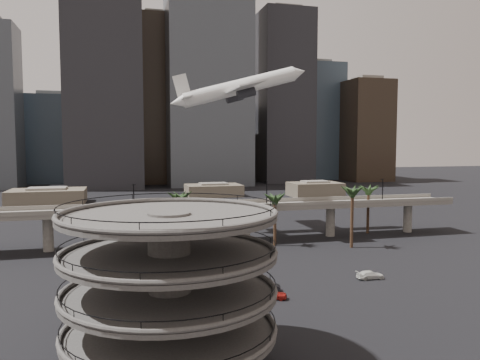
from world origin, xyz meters
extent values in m
plane|color=black|center=(0.00, 0.00, 0.00)|extent=(700.00, 700.00, 0.00)
cylinder|color=#454240|center=(-13.00, -4.00, 8.00)|extent=(4.40, 4.40, 16.50)
cylinder|color=#454240|center=(-13.00, -4.00, 3.77)|extent=(22.00, 22.00, 0.45)
torus|color=#454240|center=(-13.00, -4.00, 4.25)|extent=(22.20, 22.20, 0.50)
torus|color=black|center=(-13.00, -4.00, 5.05)|extent=(21.80, 21.80, 0.10)
cylinder|color=#454240|center=(-13.00, -4.00, 7.78)|extent=(22.00, 22.00, 0.45)
torus|color=#454240|center=(-13.00, -4.00, 8.25)|extent=(22.20, 22.20, 0.50)
torus|color=black|center=(-13.00, -4.00, 9.05)|extent=(21.80, 21.80, 0.10)
cylinder|color=#454240|center=(-13.00, -4.00, 11.78)|extent=(22.00, 22.00, 0.45)
torus|color=#454240|center=(-13.00, -4.00, 12.25)|extent=(22.20, 22.20, 0.50)
torus|color=black|center=(-13.00, -4.00, 13.05)|extent=(21.80, 21.80, 0.10)
cylinder|color=#454240|center=(-13.00, -4.00, 15.78)|extent=(22.00, 22.00, 0.45)
torus|color=#454240|center=(-13.00, -4.00, 16.25)|extent=(22.20, 22.20, 0.50)
torus|color=black|center=(-13.00, -4.00, 17.05)|extent=(21.80, 21.80, 0.10)
cube|color=#68635C|center=(0.00, 55.00, 8.00)|extent=(130.00, 9.00, 0.90)
cube|color=#68635C|center=(0.00, 50.50, 8.90)|extent=(130.00, 0.30, 1.00)
cube|color=#68635C|center=(0.00, 59.50, 8.90)|extent=(130.00, 0.30, 1.00)
cylinder|color=#68635C|center=(-33.00, 55.00, 3.80)|extent=(2.20, 2.20, 8.00)
cylinder|color=#68635C|center=(-11.00, 55.00, 3.80)|extent=(2.20, 2.20, 8.00)
cylinder|color=#68635C|center=(11.00, 55.00, 3.80)|extent=(2.20, 2.20, 8.00)
cylinder|color=#68635C|center=(33.00, 55.00, 3.80)|extent=(2.20, 2.20, 8.00)
cylinder|color=#68635C|center=(55.00, 55.00, 3.80)|extent=(2.20, 2.20, 8.00)
cylinder|color=black|center=(-15.00, 51.00, 11.50)|extent=(0.24, 0.24, 6.00)
cylinder|color=black|center=(15.00, 51.00, 11.50)|extent=(0.24, 0.24, 6.00)
cylinder|color=black|center=(45.00, 51.00, 11.50)|extent=(0.24, 0.24, 6.00)
cylinder|color=#462F1E|center=(-6.00, 44.00, 6.08)|extent=(0.70, 0.70, 12.15)
ellipsoid|color=#1F3618|center=(-6.00, 44.00, 12.55)|extent=(4.40, 4.40, 2.00)
cylinder|color=#462F1E|center=(16.00, 48.00, 5.40)|extent=(0.70, 0.70, 10.80)
ellipsoid|color=#1F3618|center=(16.00, 48.00, 11.20)|extent=(4.40, 4.40, 2.00)
cylinder|color=#462F1E|center=(32.00, 42.00, 6.30)|extent=(0.70, 0.70, 12.60)
ellipsoid|color=#1F3618|center=(32.00, 42.00, 13.00)|extent=(4.40, 4.40, 2.00)
cylinder|color=#462F1E|center=(44.00, 56.00, 5.62)|extent=(0.70, 0.70, 11.25)
ellipsoid|color=#1F3618|center=(44.00, 56.00, 11.65)|extent=(4.40, 4.40, 2.00)
cube|color=brown|center=(-45.00, 140.00, 2.75)|extent=(28.00, 18.00, 5.50)
cube|color=#68635C|center=(-45.00, 140.00, 5.90)|extent=(14.00, 9.00, 0.80)
cube|color=brown|center=(22.00, 150.00, 2.50)|extent=(24.00, 16.00, 5.00)
cube|color=#68635C|center=(22.00, 150.00, 5.40)|extent=(12.00, 8.00, 0.80)
cube|color=brown|center=(65.00, 138.00, 3.00)|extent=(22.00, 15.00, 6.00)
cube|color=#68635C|center=(65.00, 138.00, 6.40)|extent=(11.00, 7.50, 0.80)
cube|color=#374755|center=(-55.00, 245.00, 25.40)|extent=(30.00, 30.00, 50.79)
cube|color=#68635C|center=(-55.00, 245.00, 51.99)|extent=(16.50, 16.50, 2.40)
cube|color=black|center=(-25.00, 200.00, 58.20)|extent=(38.00, 30.00, 116.40)
cube|color=#2D2219|center=(5.00, 225.00, 47.62)|extent=(28.00, 26.00, 95.23)
cube|color=#68635C|center=(5.00, 225.00, 96.43)|extent=(15.40, 14.30, 2.40)
cube|color=#454A51|center=(30.00, 205.00, 63.49)|extent=(45.00, 32.00, 126.98)
cube|color=gray|center=(55.00, 240.00, 22.22)|extent=(24.00, 24.00, 44.44)
cube|color=#68635C|center=(55.00, 240.00, 45.64)|extent=(13.20, 13.20, 2.40)
cube|color=black|center=(78.00, 215.00, 50.26)|extent=(30.00, 28.00, 100.52)
cube|color=#68635C|center=(78.00, 215.00, 101.72)|extent=(16.50, 15.40, 2.40)
cube|color=#374755|center=(105.00, 235.00, 37.04)|extent=(34.00, 30.00, 74.07)
cube|color=#68635C|center=(105.00, 235.00, 75.27)|extent=(18.70, 16.50, 2.40)
cube|color=#2D2219|center=(130.00, 210.00, 30.69)|extent=(26.00, 26.00, 61.37)
cube|color=#68635C|center=(130.00, 210.00, 62.57)|extent=(14.30, 14.30, 2.40)
cube|color=gray|center=(18.00, 260.00, 20.10)|extent=(22.00, 22.00, 40.21)
cube|color=#68635C|center=(18.00, 260.00, 41.41)|extent=(12.10, 12.10, 2.40)
cylinder|color=white|center=(13.11, 68.61, 37.96)|extent=(30.68, 4.02, 11.67)
cone|color=white|center=(29.53, 68.65, 42.31)|extent=(4.73, 3.96, 4.79)
cone|color=white|center=(-3.31, 68.57, 33.61)|extent=(4.61, 3.52, 4.37)
cube|color=white|center=(12.22, 68.61, 37.04)|extent=(7.07, 32.89, 2.19)
cube|color=white|center=(-1.30, 68.57, 34.60)|extent=(2.64, 10.96, 0.94)
cube|color=white|center=(-2.09, 68.57, 37.56)|extent=(4.93, 0.40, 6.72)
cylinder|color=#29292E|center=(13.13, 74.64, 35.70)|extent=(5.02, 2.20, 3.30)
cylinder|color=#29292E|center=(13.16, 62.59, 35.70)|extent=(5.02, 2.20, 3.30)
imported|color=#A61D17|center=(3.92, 13.65, 0.77)|extent=(4.86, 3.59, 1.54)
imported|color=black|center=(4.25, 17.40, 0.74)|extent=(4.74, 2.80, 1.48)
imported|color=white|center=(23.52, 19.17, 0.69)|extent=(4.86, 2.12, 1.39)
camera|label=1|loc=(-17.72, -51.38, 23.27)|focal=35.00mm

